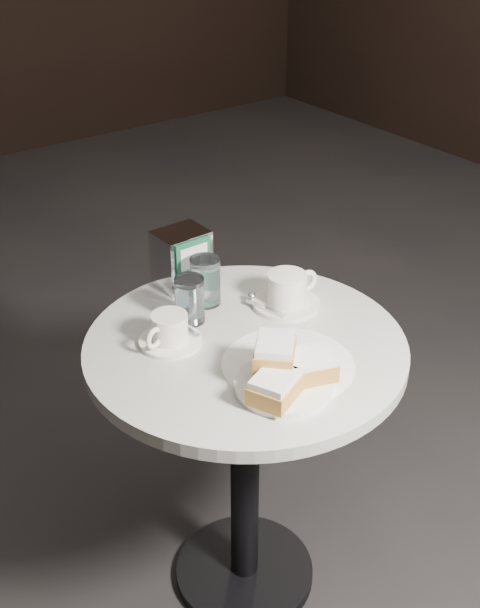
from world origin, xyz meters
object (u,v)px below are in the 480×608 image
object	(u,v)px
cafe_table	(245,413)
water_glass_right	(205,282)
napkin_dispenser	(182,258)
coffee_cup_left	(169,331)
beignet_plate	(285,374)
water_glass_left	(190,300)
coffee_cup_right	(287,292)

from	to	relation	value
cafe_table	water_glass_right	xyz separation A→B (m)	(0.02, 0.19, 0.25)
napkin_dispenser	water_glass_right	bearing A→B (deg)	-94.33
cafe_table	water_glass_right	bearing A→B (deg)	82.71
coffee_cup_left	beignet_plate	bearing A→B (deg)	-89.28
beignet_plate	water_glass_right	xyz separation A→B (m)	(0.06, 0.37, 0.02)
water_glass_right	napkin_dispenser	distance (m)	0.11
beignet_plate	water_glass_left	size ratio (longest dim) A/B	2.04
cafe_table	napkin_dispenser	xyz separation A→B (m)	(0.03, 0.30, 0.27)
cafe_table	water_glass_left	xyz separation A→B (m)	(-0.05, 0.14, 0.25)
coffee_cup_left	water_glass_right	distance (m)	0.19
water_glass_left	napkin_dispenser	distance (m)	0.17
beignet_plate	coffee_cup_right	bearing A→B (deg)	50.07
water_glass_right	beignet_plate	bearing A→B (deg)	-99.30
cafe_table	napkin_dispenser	size ratio (longest dim) A/B	5.32
coffee_cup_left	water_glass_left	world-z (taller)	water_glass_left
coffee_cup_left	coffee_cup_right	bearing A→B (deg)	-24.10
coffee_cup_left	water_glass_right	world-z (taller)	water_glass_right
water_glass_left	water_glass_right	distance (m)	0.09
coffee_cup_right	napkin_dispenser	world-z (taller)	napkin_dispenser
coffee_cup_left	water_glass_left	bearing A→B (deg)	11.41
beignet_plate	water_glass_right	bearing A→B (deg)	80.70
coffee_cup_right	water_glass_right	xyz separation A→B (m)	(-0.15, 0.12, 0.02)
coffee_cup_right	beignet_plate	bearing A→B (deg)	-127.93
coffee_cup_right	napkin_dispenser	distance (m)	0.27
water_glass_right	coffee_cup_right	bearing A→B (deg)	-40.08
water_glass_left	cafe_table	bearing A→B (deg)	-71.24
coffee_cup_right	napkin_dispenser	size ratio (longest dim) A/B	1.21
coffee_cup_left	water_glass_right	size ratio (longest dim) A/B	1.51
coffee_cup_left	water_glass_left	size ratio (longest dim) A/B	1.60
coffee_cup_left	water_glass_right	xyz separation A→B (m)	(0.16, 0.10, 0.02)
cafe_table	napkin_dispenser	bearing A→B (deg)	84.34
coffee_cup_right	napkin_dispenser	bearing A→B (deg)	123.33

